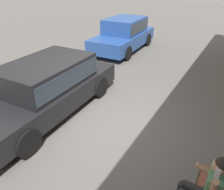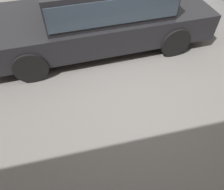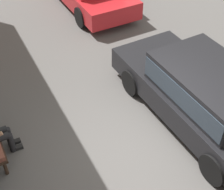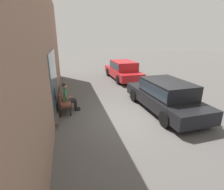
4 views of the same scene
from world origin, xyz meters
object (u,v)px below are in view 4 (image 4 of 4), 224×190
(person_on_phone, at_px, (68,97))
(parked_car_far, at_px, (123,69))
(parked_car_mid, at_px, (165,94))
(bench, at_px, (63,99))

(person_on_phone, distance_m, parked_car_far, 6.82)
(person_on_phone, distance_m, parked_car_mid, 4.41)
(parked_car_mid, xyz_separation_m, parked_car_far, (6.36, -0.05, 0.01))
(bench, distance_m, parked_car_mid, 4.66)
(bench, relative_size, parked_car_mid, 0.33)
(parked_car_mid, relative_size, parked_car_far, 1.00)
(bench, distance_m, parked_car_far, 6.89)
(bench, xyz_separation_m, parked_car_far, (5.17, -4.55, 0.24))
(bench, height_order, parked_car_far, parked_car_far)
(parked_car_mid, bearing_deg, parked_car_far, -0.47)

